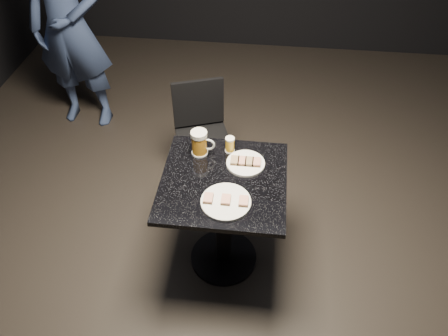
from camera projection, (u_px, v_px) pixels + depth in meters
The scene contains 10 objects.
floor at pixel (224, 258), 2.94m from camera, with size 6.00×6.00×0.00m, color black.
plate_large at pixel (226, 202), 2.30m from camera, with size 0.27×0.27×0.01m, color white.
plate_small at pixel (246, 163), 2.51m from camera, with size 0.22×0.22×0.01m, color white.
patron at pixel (69, 27), 3.48m from camera, with size 0.65×0.42×1.77m, color #20314F.
table at pixel (224, 208), 2.59m from camera, with size 0.70×0.70×0.75m.
beer_mug at pixel (200, 143), 2.53m from camera, with size 0.14×0.10×0.16m.
beer_tumbler at pixel (230, 145), 2.57m from camera, with size 0.06×0.06×0.10m.
chair at pixel (202, 131), 3.14m from camera, with size 0.47×0.47×0.85m.
canapes_on_plate_large at pixel (226, 200), 2.29m from camera, with size 0.24×0.07×0.02m.
canapes_on_plate_small at pixel (246, 161), 2.50m from camera, with size 0.17×0.07×0.02m.
Camera 1 is at (0.20, -1.70, 2.47)m, focal length 35.00 mm.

